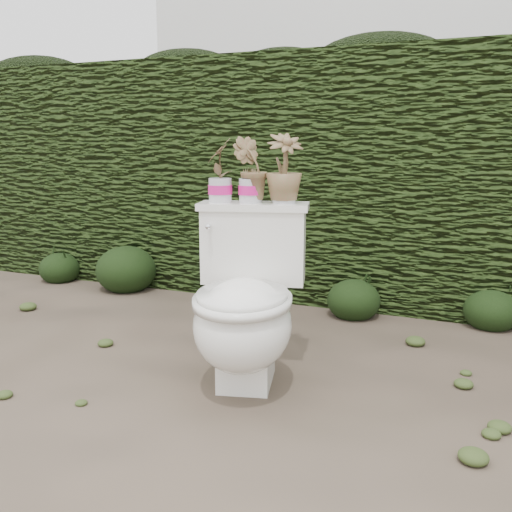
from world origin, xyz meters
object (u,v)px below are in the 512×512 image
at_px(potted_plant_right, 284,170).
at_px(potted_plant_center, 250,171).
at_px(potted_plant_left, 220,172).
at_px(toilet, 246,307).

bearing_deg(potted_plant_right, potted_plant_center, 154.37).
distance_m(potted_plant_left, potted_plant_right, 0.29).
relative_size(potted_plant_left, potted_plant_right, 0.92).
bearing_deg(toilet, potted_plant_center, 93.40).
xyz_separation_m(toilet, potted_plant_left, (-0.21, 0.19, 0.56)).
height_order(toilet, potted_plant_left, potted_plant_left).
distance_m(toilet, potted_plant_right, 0.63).
bearing_deg(potted_plant_right, toilet, -145.57).
relative_size(potted_plant_left, potted_plant_center, 0.97).
bearing_deg(potted_plant_center, toilet, 91.35).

